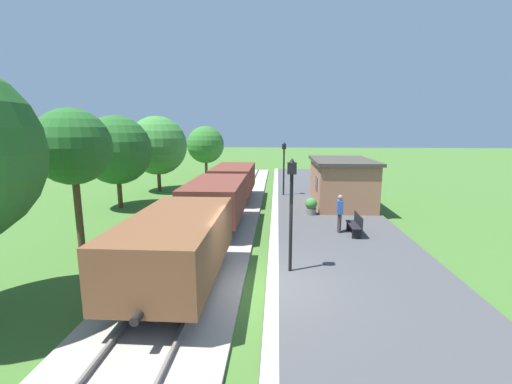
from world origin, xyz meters
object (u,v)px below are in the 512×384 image
tree_trackside_mid (72,147)px  person_waiting (340,212)px  bench_down_platform (322,183)px  lamp_post_far (284,159)px  tree_field_left (157,146)px  freight_train (216,201)px  lamp_post_near (291,194)px  tree_trackside_far (117,150)px  station_hut (341,182)px  tree_field_distant (206,145)px  bench_near_hut (355,224)px  potted_planter (311,206)px

tree_trackside_mid → person_waiting: bearing=10.0°
bench_down_platform → lamp_post_far: bearing=-141.1°
lamp_post_far → tree_field_left: size_ratio=0.64×
freight_train → lamp_post_near: lamp_post_near is taller
person_waiting → tree_trackside_far: bearing=-20.0°
tree_trackside_far → tree_trackside_mid: bearing=-77.4°
freight_train → station_hut: 8.42m
station_hut → tree_field_left: tree_field_left is taller
lamp_post_near → tree_trackside_far: size_ratio=0.66×
bench_down_platform → lamp_post_near: size_ratio=0.41×
freight_train → tree_trackside_mid: size_ratio=3.44×
person_waiting → tree_trackside_mid: tree_trackside_mid is taller
station_hut → tree_trackside_mid: bearing=-146.9°
lamp_post_far → tree_trackside_far: size_ratio=0.66×
tree_trackside_far → tree_field_distant: 14.85m
bench_near_hut → person_waiting: (-0.65, 0.30, 0.46)m
bench_near_hut → tree_trackside_mid: tree_trackside_mid is taller
freight_train → lamp_post_far: bearing=66.6°
station_hut → tree_trackside_far: (-13.54, -0.78, 1.91)m
potted_planter → tree_field_distant: size_ratio=0.18×
freight_train → bench_down_platform: 12.00m
tree_field_left → person_waiting: bearing=-42.4°
freight_train → tree_trackside_mid: (-5.17, -2.83, 2.72)m
tree_trackside_far → tree_field_left: (0.43, 5.87, -0.01)m
freight_train → bench_down_platform: (6.35, 10.16, -0.68)m
bench_down_platform → tree_field_distant: bearing=141.1°
lamp_post_near → tree_field_left: 18.17m
lamp_post_far → tree_trackside_far: bearing=-160.6°
freight_train → tree_trackside_mid: bearing=-151.4°
person_waiting → tree_trackside_mid: (-10.88, -1.92, 2.93)m
freight_train → potted_planter: freight_train is taller
tree_field_distant → tree_trackside_mid: bearing=-92.0°
bench_down_platform → person_waiting: bearing=-93.3°
person_waiting → potted_planter: person_waiting is taller
lamp_post_far → tree_field_distant: tree_field_distant is taller
bench_near_hut → tree_trackside_mid: size_ratio=0.27×
station_hut → person_waiting: station_hut is taller
station_hut → person_waiting: size_ratio=3.39×
potted_planter → tree_trackside_mid: size_ratio=0.16×
tree_trackside_mid → tree_trackside_far: (-1.57, 7.01, -0.56)m
bench_down_platform → tree_field_left: (-12.66, -0.11, 2.83)m
tree_trackside_mid → freight_train: bearing=28.6°
freight_train → tree_trackside_far: tree_trackside_far is taller
bench_near_hut → lamp_post_far: bearing=108.5°
station_hut → tree_field_distant: size_ratio=1.14×
lamp_post_near → tree_trackside_mid: tree_trackside_mid is taller
bench_down_platform → lamp_post_far: (-2.99, -2.41, 2.08)m
lamp_post_far → tree_trackside_mid: size_ratio=0.66×
station_hut → tree_field_distant: 17.90m
bench_near_hut → lamp_post_near: bearing=-126.1°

